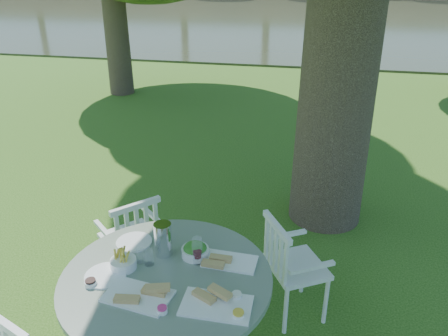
{
  "coord_description": "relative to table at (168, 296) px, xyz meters",
  "views": [
    {
      "loc": [
        0.82,
        -3.59,
        2.65
      ],
      "look_at": [
        0.0,
        0.2,
        0.85
      ],
      "focal_mm": 35.0,
      "sensor_mm": 36.0,
      "label": 1
    }
  ],
  "objects": [
    {
      "name": "table",
      "position": [
        0.0,
        0.0,
        0.0
      ],
      "size": [
        1.36,
        1.36,
        0.85
      ],
      "color": "black",
      "rests_on": "ground"
    },
    {
      "name": "chair_nw",
      "position": [
        -0.61,
        0.84,
        -0.16
      ],
      "size": [
        0.61,
        0.61,
        0.88
      ],
      "rotation": [
        0.0,
        0.0,
        -2.3
      ],
      "color": "white",
      "rests_on": "ground"
    },
    {
      "name": "chair_ne",
      "position": [
        0.73,
        0.75,
        -0.16
      ],
      "size": [
        0.59,
        0.6,
        0.89
      ],
      "rotation": [
        0.0,
        0.0,
        -4.18
      ],
      "color": "white",
      "rests_on": "ground"
    },
    {
      "name": "tableware",
      "position": [
        -0.02,
        0.07,
        0.22
      ],
      "size": [
        1.09,
        0.79,
        0.24
      ],
      "color": "white",
      "rests_on": "table"
    },
    {
      "name": "ground",
      "position": [
        0.01,
        1.48,
        -0.68
      ],
      "size": [
        140.0,
        140.0,
        0.0
      ],
      "primitive_type": "plane",
      "color": "#1E430E",
      "rests_on": "ground"
    },
    {
      "name": "river",
      "position": [
        0.01,
        24.48,
        -0.68
      ],
      "size": [
        100.0,
        28.0,
        0.12
      ],
      "primitive_type": "cube",
      "color": "#2D331E",
      "rests_on": "ground"
    }
  ]
}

